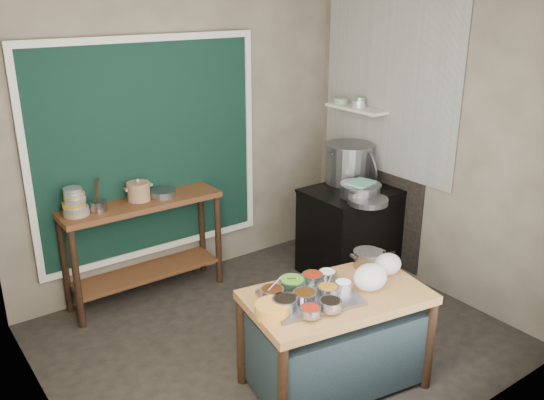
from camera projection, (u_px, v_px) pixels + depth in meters
floor at (276, 339)px, 4.77m from camera, size 3.50×3.00×0.02m
back_wall at (182, 138)px, 5.44m from camera, size 3.50×0.02×2.80m
left_wall at (31, 232)px, 3.32m from camera, size 0.02×3.00×2.80m
right_wall at (431, 143)px, 5.26m from camera, size 0.02×3.00×2.80m
curtain_panel at (149, 150)px, 5.23m from camera, size 2.10×0.02×1.90m
curtain_frame at (150, 150)px, 5.22m from camera, size 2.22×0.03×2.02m
tile_panel at (388, 86)px, 5.51m from camera, size 0.02×1.70×1.70m
soot_patch at (373, 196)px, 5.98m from camera, size 0.01×1.30×1.30m
wall_shelf at (357, 108)px, 5.77m from camera, size 0.22×0.70×0.03m
prep_table at (335, 340)px, 4.09m from camera, size 1.35×0.92×0.75m
back_counter at (145, 250)px, 5.27m from camera, size 1.45×0.40×0.95m
stove_block at (351, 232)px, 5.79m from camera, size 0.90×0.68×0.85m
stove_top at (354, 191)px, 5.64m from camera, size 0.92×0.69×0.03m
condiment_tray at (310, 298)px, 3.88m from camera, size 0.70×0.57×0.03m
condiment_bowls at (306, 292)px, 3.86m from camera, size 0.63×0.52×0.07m
yellow_basin at (272, 310)px, 3.67m from camera, size 0.26×0.26×0.09m
saucepan at (368, 259)px, 4.33m from camera, size 0.27×0.27×0.12m
plastic_bag_a at (370, 277)px, 3.98m from camera, size 0.29×0.26×0.19m
plastic_bag_b at (388, 264)px, 4.21m from camera, size 0.24×0.22×0.16m
bowl_stack at (75, 203)px, 4.76m from camera, size 0.21×0.21×0.24m
utensil_cup at (98, 206)px, 4.87m from camera, size 0.17×0.17×0.09m
ceramic_crock at (139, 192)px, 5.12m from camera, size 0.23×0.23×0.15m
wide_bowl at (163, 193)px, 5.22m from camera, size 0.31×0.31×0.06m
stock_pot at (349, 163)px, 5.79m from camera, size 0.52×0.52×0.40m
pot_lid at (368, 165)px, 5.75m from camera, size 0.23×0.40×0.38m
steamer at (360, 190)px, 5.41m from camera, size 0.52×0.52×0.13m
green_cloth at (361, 183)px, 5.38m from camera, size 0.28×0.24×0.02m
shallow_pan at (368, 201)px, 5.25m from camera, size 0.40×0.40×0.05m
shelf_bowl_stack at (359, 103)px, 5.72m from camera, size 0.13×0.13×0.10m
shelf_bowl_green at (341, 101)px, 5.93m from camera, size 0.20×0.20×0.06m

